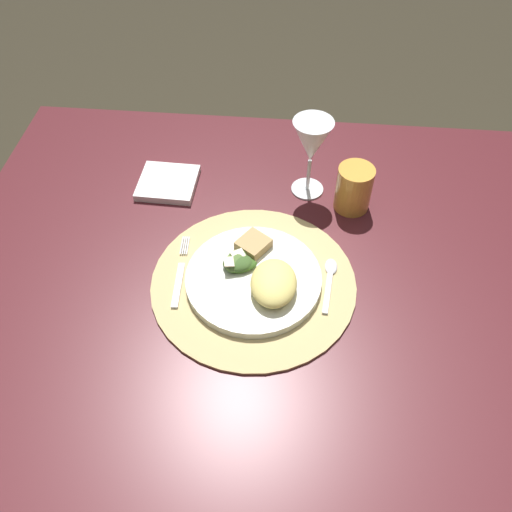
# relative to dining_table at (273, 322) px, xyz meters

# --- Properties ---
(ground_plane) EXTENTS (6.00, 6.00, 0.00)m
(ground_plane) POSITION_rel_dining_table_xyz_m (0.00, 0.00, -0.57)
(ground_plane) COLOR #312C1F
(dining_table) EXTENTS (1.26, 0.95, 0.75)m
(dining_table) POSITION_rel_dining_table_xyz_m (0.00, 0.00, 0.00)
(dining_table) COLOR #4D1C21
(dining_table) RESTS_ON ground
(placemat) EXTENTS (0.38, 0.38, 0.01)m
(placemat) POSITION_rel_dining_table_xyz_m (-0.04, -0.04, 0.19)
(placemat) COLOR tan
(placemat) RESTS_ON dining_table
(dinner_plate) EXTENTS (0.25, 0.25, 0.02)m
(dinner_plate) POSITION_rel_dining_table_xyz_m (-0.04, -0.04, 0.20)
(dinner_plate) COLOR silver
(dinner_plate) RESTS_ON placemat
(pasta_serving) EXTENTS (0.08, 0.11, 0.04)m
(pasta_serving) POSITION_rel_dining_table_xyz_m (-0.00, -0.07, 0.22)
(pasta_serving) COLOR #E2CF6C
(pasta_serving) RESTS_ON dinner_plate
(salad_greens) EXTENTS (0.07, 0.07, 0.02)m
(salad_greens) POSITION_rel_dining_table_xyz_m (-0.07, -0.02, 0.22)
(salad_greens) COLOR #365B1F
(salad_greens) RESTS_ON dinner_plate
(bread_piece) EXTENTS (0.07, 0.07, 0.02)m
(bread_piece) POSITION_rel_dining_table_xyz_m (-0.04, 0.03, 0.22)
(bread_piece) COLOR tan
(bread_piece) RESTS_ON dinner_plate
(fork) EXTENTS (0.02, 0.17, 0.00)m
(fork) POSITION_rel_dining_table_xyz_m (-0.17, -0.04, 0.19)
(fork) COLOR silver
(fork) RESTS_ON placemat
(spoon) EXTENTS (0.03, 0.13, 0.01)m
(spoon) POSITION_rel_dining_table_xyz_m (0.10, -0.02, 0.19)
(spoon) COLOR silver
(spoon) RESTS_ON placemat
(napkin) EXTENTS (0.12, 0.12, 0.02)m
(napkin) POSITION_rel_dining_table_xyz_m (-0.25, 0.21, 0.19)
(napkin) COLOR white
(napkin) RESTS_ON dining_table
(wine_glass) EXTENTS (0.08, 0.08, 0.17)m
(wine_glass) POSITION_rel_dining_table_xyz_m (0.05, 0.22, 0.31)
(wine_glass) COLOR silver
(wine_glass) RESTS_ON dining_table
(amber_tumbler) EXTENTS (0.07, 0.07, 0.10)m
(amber_tumbler) POSITION_rel_dining_table_xyz_m (0.14, 0.18, 0.23)
(amber_tumbler) COLOR gold
(amber_tumbler) RESTS_ON dining_table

